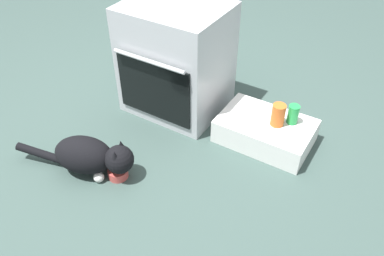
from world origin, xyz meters
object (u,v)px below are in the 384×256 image
cat (90,156)px  food_bowl (118,172)px  oven (176,60)px  sauce_jar (278,115)px  pantry_cabinet (265,131)px  soda_can (293,114)px

cat → food_bowl: bearing=0.0°
oven → food_bowl: (0.09, -0.75, -0.33)m
oven → cat: (-0.05, -0.80, -0.24)m
cat → sauce_jar: (0.78, 0.77, 0.10)m
pantry_cabinet → oven: bearing=177.2°
pantry_cabinet → sauce_jar: bearing=2.6°
pantry_cabinet → cat: size_ratio=0.80×
oven → food_bowl: bearing=-83.0°
oven → soda_can: bearing=2.6°
soda_can → cat: bearing=-135.6°
food_bowl → soda_can: bearing=48.1°
pantry_cabinet → soda_can: bearing=27.6°
oven → pantry_cabinet: oven is taller
pantry_cabinet → food_bowl: pantry_cabinet is taller
oven → sauce_jar: oven is taller
food_bowl → cat: 0.18m
food_bowl → soda_can: soda_can is taller
cat → sauce_jar: 1.10m
food_bowl → sauce_jar: (0.64, 0.72, 0.19)m
food_bowl → cat: bearing=-162.6°
pantry_cabinet → sauce_jar: sauce_jar is taller
sauce_jar → soda_can: bearing=43.5°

